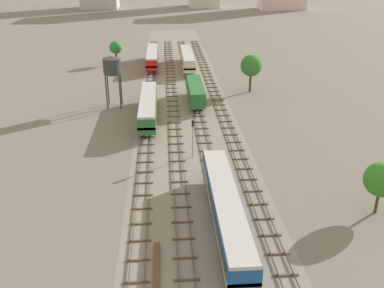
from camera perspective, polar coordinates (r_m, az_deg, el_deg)
name	(u,v)px	position (r m, az deg, el deg)	size (l,w,h in m)	color
ground_plane	(184,100)	(85.35, -1.14, 5.92)	(480.00, 480.00, 0.00)	slate
ballast_bed	(184,100)	(85.35, -1.14, 5.93)	(17.54, 176.00, 0.01)	gray
track_far_left	(150,99)	(86.23, -5.69, 6.09)	(2.40, 126.00, 0.29)	#47382D
track_left	(172,98)	(86.19, -2.68, 6.18)	(2.40, 126.00, 0.29)	#47382D
track_centre_left	(194,98)	(86.39, 0.33, 6.25)	(2.40, 126.00, 0.29)	#47382D
track_centre	(216,97)	(86.82, 3.32, 6.30)	(2.40, 126.00, 0.29)	#47382D
passenger_coach_centre_left_nearest	(226,207)	(44.71, 4.57, -8.53)	(2.96, 22.00, 3.80)	#194C8C
diesel_railcar_far_left_near	(148,105)	(74.71, -5.97, 5.20)	(2.96, 20.50, 3.80)	#286638
freight_boxcar_centre_left_mid	(196,91)	(83.06, 0.48, 7.18)	(2.87, 14.00, 3.60)	#286638
diesel_railcar_centre_left_midfar	(187,58)	(110.33, -0.65, 11.54)	(2.96, 20.50, 3.80)	beige
diesel_railcar_far_left_far	(152,56)	(112.92, -5.40, 11.73)	(2.96, 20.50, 3.80)	red
water_tower	(112,66)	(80.85, -10.76, 10.33)	(3.51, 3.51, 9.81)	#2D2826
signal_post_nearest	(193,134)	(59.55, 0.08, 1.38)	(0.28, 0.47, 5.78)	gray
lineside_tree_0	(116,48)	(115.87, -10.28, 12.69)	(3.30, 3.30, 6.13)	#4C331E
lineside_tree_1	(251,66)	(90.23, 8.00, 10.44)	(4.49, 4.49, 7.94)	#4C331E
lineside_tree_2	(382,180)	(50.75, 24.26, -4.41)	(3.88, 3.88, 6.22)	#4C331E
spare_rail_bundle	(156,277)	(40.07, -4.85, -17.52)	(0.60, 10.00, 0.24)	brown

